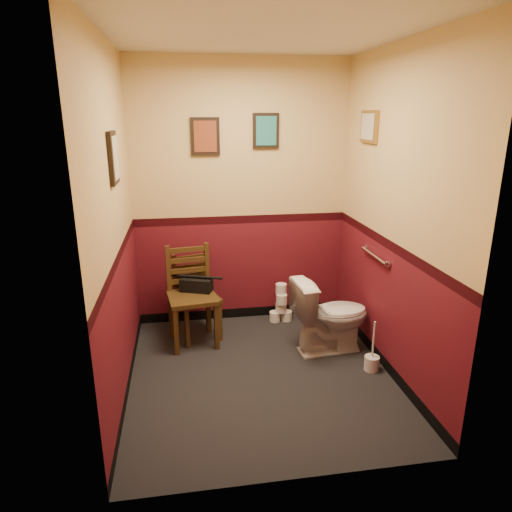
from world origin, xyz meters
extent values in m
cube|color=black|center=(0.00, 0.00, 0.00)|extent=(2.20, 2.40, 0.00)
cube|color=silver|center=(0.00, 0.00, 2.70)|extent=(2.20, 2.40, 0.00)
cube|color=#58111B|center=(0.00, 1.20, 1.35)|extent=(2.20, 0.00, 2.70)
cube|color=#58111B|center=(0.00, -1.20, 1.35)|extent=(2.20, 0.00, 2.70)
cube|color=#58111B|center=(-1.10, 0.00, 1.35)|extent=(0.00, 2.40, 2.70)
cube|color=#58111B|center=(1.10, 0.00, 1.35)|extent=(0.00, 2.40, 2.70)
cylinder|color=silver|center=(1.07, 0.25, 0.95)|extent=(0.03, 0.50, 0.03)
cylinder|color=silver|center=(1.09, 0.00, 0.95)|extent=(0.02, 0.06, 0.06)
cylinder|color=silver|center=(1.09, 0.50, 0.95)|extent=(0.02, 0.06, 0.06)
cube|color=black|center=(-0.35, 1.18, 1.95)|extent=(0.28, 0.03, 0.36)
cube|color=brown|center=(-0.35, 1.17, 1.95)|extent=(0.22, 0.01, 0.30)
cube|color=black|center=(0.25, 1.18, 2.00)|extent=(0.26, 0.03, 0.34)
cube|color=#257874|center=(0.25, 1.17, 2.00)|extent=(0.20, 0.01, 0.28)
cube|color=black|center=(-1.08, 0.10, 1.85)|extent=(0.03, 0.30, 0.38)
cube|color=#B6AD8F|center=(-1.07, 0.10, 1.85)|extent=(0.01, 0.24, 0.31)
cube|color=olive|center=(1.08, 0.60, 2.05)|extent=(0.03, 0.34, 0.28)
cube|color=#B6AD8F|center=(1.07, 0.60, 2.05)|extent=(0.01, 0.28, 0.22)
imported|color=white|center=(0.72, 0.33, 0.35)|extent=(0.76, 0.48, 0.71)
cylinder|color=silver|center=(0.98, -0.08, 0.06)|extent=(0.13, 0.13, 0.13)
cylinder|color=silver|center=(0.98, -0.08, 0.28)|extent=(0.02, 0.02, 0.37)
cube|color=#4D3517|center=(-0.55, 0.69, 0.48)|extent=(0.50, 0.50, 0.04)
cube|color=#4D3517|center=(-0.71, 0.47, 0.24)|extent=(0.05, 0.05, 0.48)
cube|color=#4D3517|center=(-0.76, 0.85, 0.24)|extent=(0.05, 0.05, 0.48)
cube|color=#4D3517|center=(-0.34, 0.52, 0.24)|extent=(0.05, 0.05, 0.48)
cube|color=#4D3517|center=(-0.39, 0.90, 0.24)|extent=(0.05, 0.05, 0.48)
cube|color=#4D3517|center=(-0.77, 0.85, 0.72)|extent=(0.05, 0.04, 0.48)
cube|color=#4D3517|center=(-0.39, 0.91, 0.72)|extent=(0.05, 0.04, 0.48)
cube|color=#4D3517|center=(-0.58, 0.88, 0.58)|extent=(0.36, 0.07, 0.05)
cube|color=#4D3517|center=(-0.58, 0.88, 0.69)|extent=(0.36, 0.07, 0.05)
cube|color=#4D3517|center=(-0.58, 0.88, 0.79)|extent=(0.36, 0.07, 0.05)
cube|color=#4D3517|center=(-0.58, 0.88, 0.90)|extent=(0.36, 0.07, 0.05)
cube|color=#4D3517|center=(-0.50, 0.80, 0.42)|extent=(0.49, 0.49, 0.04)
cube|color=#4D3517|center=(-0.61, 0.59, 0.21)|extent=(0.05, 0.05, 0.42)
cube|color=#4D3517|center=(-0.71, 0.91, 0.21)|extent=(0.05, 0.05, 0.42)
cube|color=#4D3517|center=(-0.29, 0.69, 0.21)|extent=(0.05, 0.05, 0.42)
cube|color=#4D3517|center=(-0.39, 1.01, 0.21)|extent=(0.05, 0.05, 0.42)
cube|color=#4D3517|center=(-0.71, 0.92, 0.63)|extent=(0.05, 0.04, 0.42)
cube|color=#4D3517|center=(-0.39, 1.02, 0.63)|extent=(0.05, 0.04, 0.42)
cube|color=#4D3517|center=(-0.55, 0.97, 0.51)|extent=(0.31, 0.12, 0.04)
cube|color=#4D3517|center=(-0.55, 0.97, 0.61)|extent=(0.31, 0.12, 0.04)
cube|color=#4D3517|center=(-0.55, 0.97, 0.70)|extent=(0.31, 0.12, 0.04)
cube|color=#4D3517|center=(-0.55, 0.97, 0.79)|extent=(0.31, 0.12, 0.04)
cube|color=black|center=(-0.50, 0.80, 0.53)|extent=(0.33, 0.24, 0.19)
cylinder|color=black|center=(-0.50, 0.80, 0.65)|extent=(0.26, 0.12, 0.03)
cylinder|color=silver|center=(0.34, 1.04, 0.05)|extent=(0.12, 0.12, 0.11)
cylinder|color=silver|center=(0.46, 1.04, 0.05)|extent=(0.12, 0.12, 0.11)
cylinder|color=silver|center=(0.40, 1.03, 0.16)|extent=(0.12, 0.12, 0.11)
cylinder|color=silver|center=(0.40, 1.01, 0.27)|extent=(0.12, 0.12, 0.11)
cylinder|color=silver|center=(0.40, 1.04, 0.37)|extent=(0.12, 0.12, 0.11)
camera|label=1|loc=(-0.59, -3.41, 2.15)|focal=32.00mm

